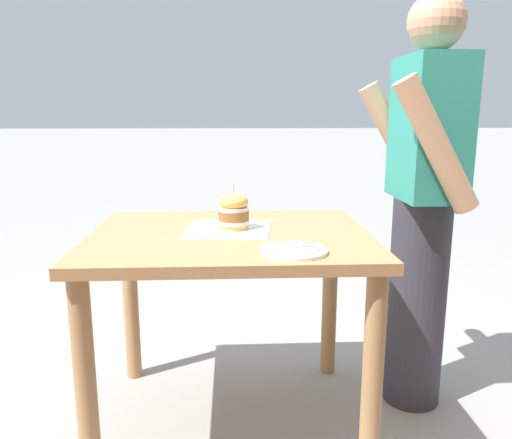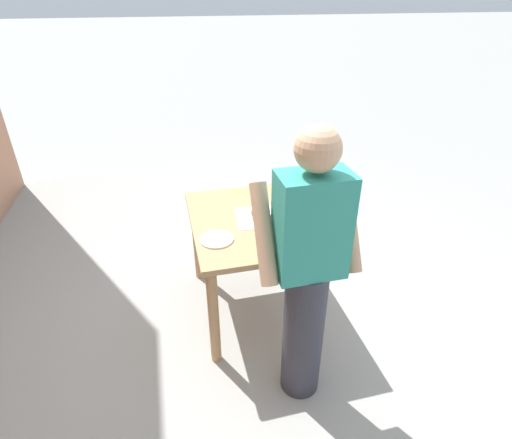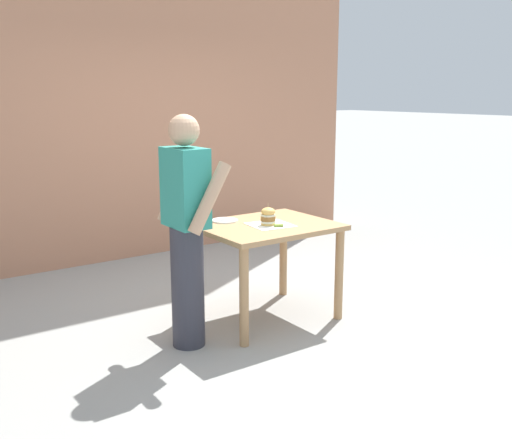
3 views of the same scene
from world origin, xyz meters
name	(u,v)px [view 1 (image 1 of 3)]	position (x,y,z in m)	size (l,w,h in m)	color
ground_plane	(232,418)	(0.00, 0.00, 0.00)	(80.00, 80.00, 0.00)	#9E9E99
patio_table	(230,266)	(0.00, 0.00, 0.66)	(0.86, 1.06, 0.79)	tan
serving_paper	(228,229)	(-0.05, -0.01, 0.80)	(0.32, 0.32, 0.00)	white
sandwich	(234,211)	(-0.05, 0.02, 0.87)	(0.12, 0.12, 0.18)	#E5B25B
pickle_spear	(228,220)	(-0.15, -0.01, 0.81)	(0.02, 0.02, 0.07)	#8EA83D
side_plate_with_forks	(294,251)	(0.29, 0.21, 0.80)	(0.22, 0.22, 0.02)	white
diner_across_table	(423,202)	(-0.11, 0.79, 0.88)	(0.55, 0.35, 1.69)	#33333D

